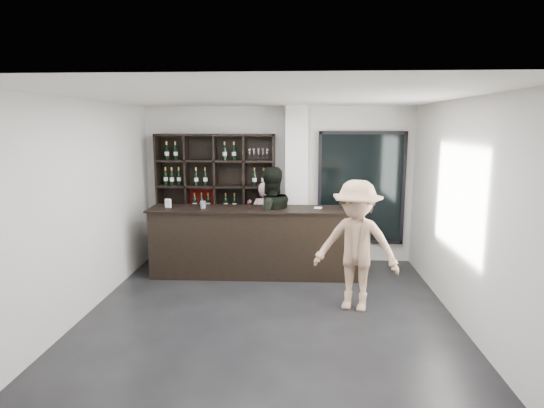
# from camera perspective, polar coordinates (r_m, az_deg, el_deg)

# --- Properties ---
(floor) EXTENTS (5.00, 5.50, 0.01)m
(floor) POSITION_cam_1_polar(r_m,az_deg,el_deg) (6.30, -0.46, -14.16)
(floor) COLOR black
(floor) RESTS_ON ground
(wine_shelf) EXTENTS (2.20, 0.35, 2.40)m
(wine_shelf) POSITION_cam_1_polar(r_m,az_deg,el_deg) (8.55, -7.03, 0.68)
(wine_shelf) COLOR black
(wine_shelf) RESTS_ON floor
(structural_column) EXTENTS (0.40, 0.40, 2.90)m
(structural_column) POSITION_cam_1_polar(r_m,az_deg,el_deg) (8.28, 3.09, 2.18)
(structural_column) COLOR silver
(structural_column) RESTS_ON floor
(glass_panel) EXTENTS (1.60, 0.08, 2.10)m
(glass_panel) POSITION_cam_1_polar(r_m,az_deg,el_deg) (8.58, 11.13, 1.95)
(glass_panel) COLOR black
(glass_panel) RESTS_ON floor
(tasting_counter) EXTENTS (3.57, 0.73, 1.18)m
(tasting_counter) POSITION_cam_1_polar(r_m,az_deg,el_deg) (7.78, -2.19, -4.78)
(tasting_counter) COLOR black
(tasting_counter) RESTS_ON floor
(taster_pink) EXTENTS (0.65, 0.52, 1.55)m
(taster_pink) POSITION_cam_1_polar(r_m,az_deg,el_deg) (8.35, -0.83, -2.44)
(taster_pink) COLOR #CCA2A7
(taster_pink) RESTS_ON floor
(taster_black) EXTENTS (1.12, 1.02, 1.87)m
(taster_black) POSITION_cam_1_polar(r_m,az_deg,el_deg) (7.77, -0.30, -2.19)
(taster_black) COLOR black
(taster_black) RESTS_ON floor
(customer) EXTENTS (1.33, 1.00, 1.83)m
(customer) POSITION_cam_1_polar(r_m,az_deg,el_deg) (6.40, 10.52, -5.18)
(customer) COLOR tan
(customer) RESTS_ON floor
(wine_glass) EXTENTS (0.08, 0.08, 0.18)m
(wine_glass) POSITION_cam_1_polar(r_m,az_deg,el_deg) (7.55, -2.84, 0.02)
(wine_glass) COLOR white
(wine_glass) RESTS_ON tasting_counter
(spit_cup) EXTENTS (0.12, 0.12, 0.12)m
(spit_cup) POSITION_cam_1_polar(r_m,az_deg,el_deg) (7.72, -8.64, -0.08)
(spit_cup) COLOR silver
(spit_cup) RESTS_ON tasting_counter
(napkin_stack) EXTENTS (0.14, 0.14, 0.02)m
(napkin_stack) POSITION_cam_1_polar(r_m,az_deg,el_deg) (7.67, 5.78, -0.48)
(napkin_stack) COLOR white
(napkin_stack) RESTS_ON tasting_counter
(card_stand) EXTENTS (0.11, 0.07, 0.15)m
(card_stand) POSITION_cam_1_polar(r_m,az_deg,el_deg) (7.90, -12.91, 0.09)
(card_stand) COLOR white
(card_stand) RESTS_ON tasting_counter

